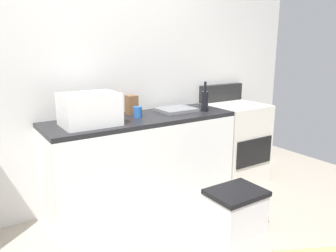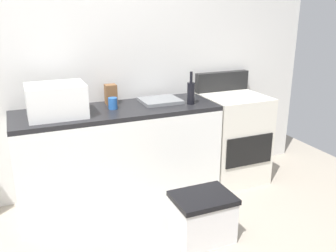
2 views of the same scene
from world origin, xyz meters
TOP-DOWN VIEW (x-y plane):
  - wall_back at (0.00, 1.55)m, footprint 5.00×0.10m
  - kitchen_counter at (0.30, 1.20)m, footprint 1.80×0.60m
  - stove_oven at (1.52, 1.21)m, footprint 0.60×0.61m
  - microwave at (-0.21, 1.15)m, footprint 0.46×0.34m
  - sink_basin at (0.74, 1.26)m, footprint 0.36×0.32m
  - wine_bottle at (0.97, 1.09)m, footprint 0.07×0.07m
  - coffee_mug at (0.27, 1.20)m, footprint 0.08×0.08m
  - knife_block at (0.30, 1.38)m, footprint 0.10×0.10m
  - storage_bin at (0.72, 0.35)m, footprint 0.46×0.36m

SIDE VIEW (x-z plane):
  - storage_bin at x=0.72m, z-range 0.00..0.38m
  - kitchen_counter at x=0.30m, z-range 0.00..0.90m
  - stove_oven at x=1.52m, z-range -0.08..1.02m
  - sink_basin at x=0.74m, z-range 0.90..0.93m
  - coffee_mug at x=0.27m, z-range 0.90..1.00m
  - knife_block at x=0.30m, z-range 0.90..1.08m
  - wine_bottle at x=0.97m, z-range 0.86..1.16m
  - microwave at x=-0.21m, z-range 0.90..1.17m
  - wall_back at x=0.00m, z-range 0.00..2.60m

